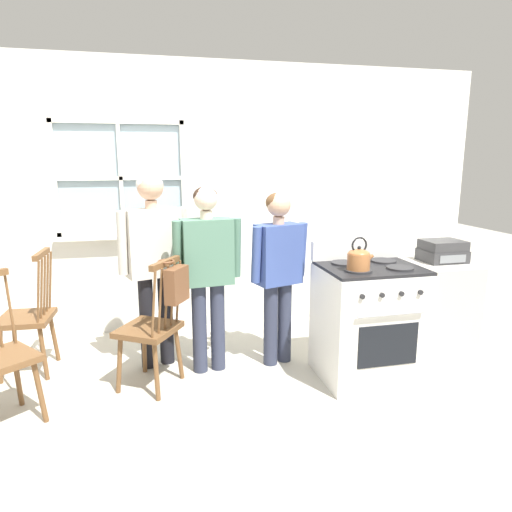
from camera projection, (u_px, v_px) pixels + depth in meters
The scene contains 13 objects.
ground_plane at pixel (204, 386), 3.58m from camera, with size 16.00×16.00×0.00m, color #B2AD9E.
wall_back at pixel (187, 200), 4.64m from camera, with size 6.40×0.16×2.70m.
chair_by_window at pixel (151, 330), 3.49m from camera, with size 0.56×0.57×1.02m.
chair_near_wall at pixel (29, 318), 3.74m from camera, with size 0.43×0.44×1.02m.
person_elderly_left at pixel (153, 251), 3.76m from camera, with size 0.59×0.33×1.63m.
person_teen_center at pixel (207, 263), 3.67m from camera, with size 0.56×0.25×1.54m.
person_adult_right at pixel (278, 263), 3.83m from camera, with size 0.53×0.31×1.48m.
stove at pixel (368, 321), 3.66m from camera, with size 0.77×0.68×1.08m.
kettle at pixel (359, 258), 3.39m from camera, with size 0.21×0.17×0.25m.
potted_plant at pixel (142, 226), 4.50m from camera, with size 0.12×0.12×0.28m.
handbag at pixel (176, 284), 3.34m from camera, with size 0.25×0.25×0.31m.
side_counter at pixel (436, 311), 3.96m from camera, with size 0.55×0.50×0.90m.
stereo at pixel (442, 251), 3.83m from camera, with size 0.34×0.29×0.18m.
Camera 1 is at (-0.36, -3.29, 1.75)m, focal length 32.00 mm.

